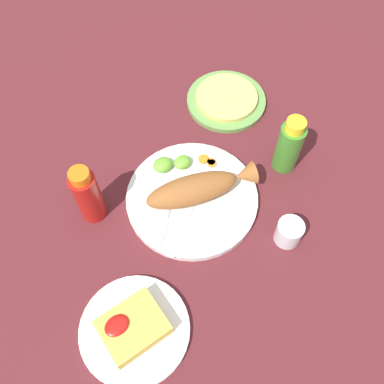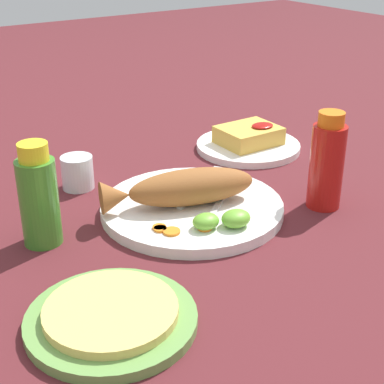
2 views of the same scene
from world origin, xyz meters
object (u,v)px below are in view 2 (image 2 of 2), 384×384
object	(u,v)px
hot_sauce_bottle_red	(327,163)
side_plate_fries	(248,146)
tortilla_plate	(111,320)
hot_sauce_bottle_green	(39,198)
salt_cup	(78,174)
fried_fish	(183,188)
fork_far	(226,189)
fork_near	(203,183)
main_plate	(192,208)

from	to	relation	value
hot_sauce_bottle_red	side_plate_fries	size ratio (longest dim) A/B	0.76
side_plate_fries	tortilla_plate	distance (m)	0.63
hot_sauce_bottle_green	salt_cup	size ratio (longest dim) A/B	2.65
fried_fish	fork_far	distance (m)	0.10
salt_cup	hot_sauce_bottle_green	bearing A→B (deg)	-129.22
fork_near	hot_sauce_bottle_red	size ratio (longest dim) A/B	0.97
fork_near	hot_sauce_bottle_green	world-z (taller)	hot_sauce_bottle_green
salt_cup	side_plate_fries	xyz separation A→B (m)	(0.38, -0.02, -0.02)
fried_fish	side_plate_fries	distance (m)	0.33
fork_far	side_plate_fries	xyz separation A→B (m)	(0.18, 0.17, -0.01)
fried_fish	tortilla_plate	size ratio (longest dim) A/B	1.25
fried_fish	fork_near	world-z (taller)	fried_fish
fork_near	tortilla_plate	world-z (taller)	fork_near
fork_near	hot_sauce_bottle_red	xyz separation A→B (m)	(0.14, -0.15, 0.06)
fried_fish	main_plate	bearing A→B (deg)	0.00
main_plate	tortilla_plate	xyz separation A→B (m)	(-0.25, -0.19, -0.00)
fried_fish	fork_near	size ratio (longest dim) A/B	1.62
salt_cup	fried_fish	bearing A→B (deg)	-62.55
fork_near	hot_sauce_bottle_red	world-z (taller)	hot_sauce_bottle_red
fork_far	tortilla_plate	distance (m)	0.38
fork_near	fork_far	bearing A→B (deg)	-97.56
fork_near	side_plate_fries	bearing A→B (deg)	-1.73
fork_near	fork_far	xyz separation A→B (m)	(0.02, -0.04, 0.00)
hot_sauce_bottle_red	hot_sauce_bottle_green	xyz separation A→B (m)	(-0.44, 0.15, -0.00)
hot_sauce_bottle_green	tortilla_plate	distance (m)	0.25
fork_near	tortilla_plate	distance (m)	0.39
fried_fish	fork_far	xyz separation A→B (m)	(0.09, 0.01, -0.03)
hot_sauce_bottle_green	side_plate_fries	distance (m)	0.53
hot_sauce_bottle_green	side_plate_fries	size ratio (longest dim) A/B	0.73
salt_cup	fork_near	bearing A→B (deg)	-40.26
fork_far	hot_sauce_bottle_green	distance (m)	0.33
hot_sauce_bottle_green	salt_cup	distance (m)	0.20
fried_fish	tortilla_plate	bearing A→B (deg)	-122.66
fork_far	tortilla_plate	bearing A→B (deg)	171.04
main_plate	salt_cup	distance (m)	0.23
fried_fish	salt_cup	world-z (taller)	fried_fish
fork_near	side_plate_fries	world-z (taller)	fork_near
fried_fish	salt_cup	distance (m)	0.22
hot_sauce_bottle_red	main_plate	bearing A→B (deg)	152.91
fried_fish	hot_sauce_bottle_green	xyz separation A→B (m)	(-0.23, 0.04, 0.03)
hot_sauce_bottle_red	hot_sauce_bottle_green	size ratio (longest dim) A/B	1.04
fork_far	main_plate	bearing A→B (deg)	146.54
salt_cup	tortilla_plate	bearing A→B (deg)	-108.50
tortilla_plate	hot_sauce_bottle_green	bearing A→B (deg)	88.69
side_plate_fries	fork_far	bearing A→B (deg)	-137.87
main_plate	hot_sauce_bottle_red	bearing A→B (deg)	-27.09
hot_sauce_bottle_green	tortilla_plate	size ratio (longest dim) A/B	0.76
fork_far	salt_cup	world-z (taller)	salt_cup
salt_cup	hot_sauce_bottle_red	bearing A→B (deg)	-43.55
main_plate	salt_cup	xyz separation A→B (m)	(-0.12, 0.20, 0.02)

